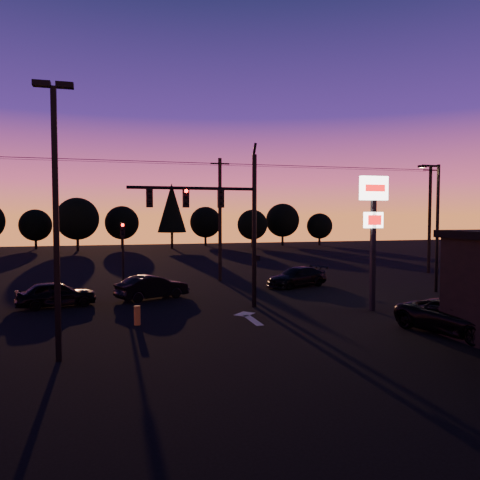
# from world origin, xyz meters

# --- Properties ---
(ground) EXTENTS (120.00, 120.00, 0.00)m
(ground) POSITION_xyz_m (0.00, 0.00, 0.00)
(ground) COLOR black
(ground) RESTS_ON ground
(lane_arrow) EXTENTS (1.20, 3.10, 0.01)m
(lane_arrow) POSITION_xyz_m (0.50, 1.67, 0.01)
(lane_arrow) COLOR beige
(lane_arrow) RESTS_ON ground
(traffic_signal_mast) EXTENTS (6.79, 0.52, 8.58)m
(traffic_signal_mast) POSITION_xyz_m (-0.10, 3.99, 4.94)
(traffic_signal_mast) COLOR black
(traffic_signal_mast) RESTS_ON ground
(secondary_signal) EXTENTS (0.30, 0.31, 4.35)m
(secondary_signal) POSITION_xyz_m (-5.00, 11.49, 2.86)
(secondary_signal) COLOR black
(secondary_signal) RESTS_ON ground
(parking_lot_light) EXTENTS (1.25, 0.30, 9.14)m
(parking_lot_light) POSITION_xyz_m (-7.50, -3.00, 5.27)
(parking_lot_light) COLOR black
(parking_lot_light) RESTS_ON ground
(pylon_sign) EXTENTS (1.50, 0.28, 6.80)m
(pylon_sign) POSITION_xyz_m (7.00, 1.50, 4.91)
(pylon_sign) COLOR black
(pylon_sign) RESTS_ON ground
(streetlight) EXTENTS (1.55, 0.35, 8.00)m
(streetlight) POSITION_xyz_m (13.91, 5.50, 4.42)
(streetlight) COLOR black
(streetlight) RESTS_ON ground
(utility_pole_1) EXTENTS (1.40, 0.26, 9.00)m
(utility_pole_1) POSITION_xyz_m (2.00, 14.00, 4.59)
(utility_pole_1) COLOR black
(utility_pole_1) RESTS_ON ground
(utility_pole_2) EXTENTS (1.40, 0.26, 9.00)m
(utility_pole_2) POSITION_xyz_m (20.00, 14.00, 4.59)
(utility_pole_2) COLOR black
(utility_pole_2) RESTS_ON ground
(power_wires) EXTENTS (36.00, 1.22, 0.07)m
(power_wires) POSITION_xyz_m (2.00, 14.00, 8.57)
(power_wires) COLOR black
(power_wires) RESTS_ON ground
(bollard) EXTENTS (0.28, 0.28, 0.85)m
(bollard) POSITION_xyz_m (-4.69, 1.52, 0.42)
(bollard) COLOR #AB6F23
(bollard) RESTS_ON ground
(tree_1) EXTENTS (4.54, 4.54, 5.71)m
(tree_1) POSITION_xyz_m (-16.00, 53.00, 3.43)
(tree_1) COLOR black
(tree_1) RESTS_ON ground
(tree_2) EXTENTS (5.77, 5.78, 7.26)m
(tree_2) POSITION_xyz_m (-10.00, 48.00, 4.37)
(tree_2) COLOR black
(tree_2) RESTS_ON ground
(tree_3) EXTENTS (4.95, 4.95, 6.22)m
(tree_3) POSITION_xyz_m (-4.00, 52.00, 3.75)
(tree_3) COLOR black
(tree_3) RESTS_ON ground
(tree_4) EXTENTS (4.18, 4.18, 9.50)m
(tree_4) POSITION_xyz_m (3.00, 49.00, 5.93)
(tree_4) COLOR black
(tree_4) RESTS_ON ground
(tree_5) EXTENTS (4.95, 4.95, 6.22)m
(tree_5) POSITION_xyz_m (9.00, 54.00, 3.75)
(tree_5) COLOR black
(tree_5) RESTS_ON ground
(tree_6) EXTENTS (4.54, 4.54, 5.71)m
(tree_6) POSITION_xyz_m (15.00, 48.00, 3.43)
(tree_6) COLOR black
(tree_6) RESTS_ON ground
(tree_7) EXTENTS (5.36, 5.36, 6.74)m
(tree_7) POSITION_xyz_m (21.00, 51.00, 4.06)
(tree_7) COLOR black
(tree_7) RESTS_ON ground
(tree_8) EXTENTS (4.12, 4.12, 5.19)m
(tree_8) POSITION_xyz_m (27.00, 50.00, 3.12)
(tree_8) COLOR black
(tree_8) RESTS_ON ground
(car_left) EXTENTS (4.29, 2.48, 1.37)m
(car_left) POSITION_xyz_m (-8.57, 6.87, 0.69)
(car_left) COLOR black
(car_left) RESTS_ON ground
(car_mid) EXTENTS (4.41, 3.03, 1.38)m
(car_mid) POSITION_xyz_m (-3.47, 7.87, 0.69)
(car_mid) COLOR black
(car_mid) RESTS_ON ground
(car_right) EXTENTS (4.90, 3.34, 1.32)m
(car_right) POSITION_xyz_m (6.42, 9.99, 0.66)
(car_right) COLOR black
(car_right) RESTS_ON ground
(suv_parked) EXTENTS (3.45, 5.40, 1.39)m
(suv_parked) POSITION_xyz_m (7.73, -3.67, 0.69)
(suv_parked) COLOR black
(suv_parked) RESTS_ON ground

